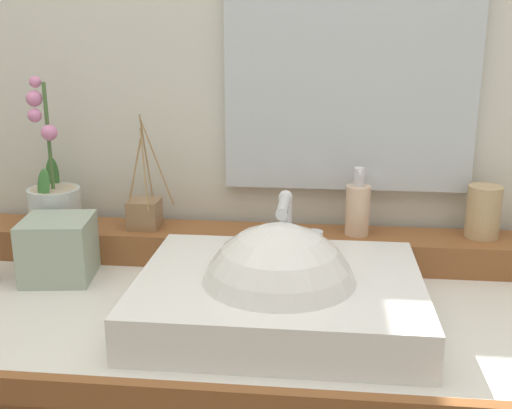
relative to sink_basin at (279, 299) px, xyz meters
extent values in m
cube|color=beige|center=(-0.07, 0.46, 0.37)|extent=(3.07, 0.20, 2.52)
cube|color=silver|center=(-0.07, 0.07, -0.06)|extent=(1.31, 0.57, 0.04)
cube|color=brown|center=(-0.07, -0.22, -0.06)|extent=(1.31, 0.02, 0.04)
cube|color=brown|center=(-0.07, 0.28, -0.01)|extent=(1.24, 0.13, 0.07)
cube|color=white|center=(0.00, 0.01, 0.00)|extent=(0.48, 0.38, 0.08)
sphere|color=white|center=(0.00, -0.01, 0.00)|extent=(0.27, 0.27, 0.27)
cylinder|color=silver|center=(0.00, 0.14, 0.09)|extent=(0.02, 0.02, 0.10)
cylinder|color=silver|center=(0.00, 0.09, 0.14)|extent=(0.02, 0.11, 0.02)
sphere|color=silver|center=(0.00, 0.14, 0.14)|extent=(0.03, 0.03, 0.03)
cylinder|color=silver|center=(-0.06, 0.14, 0.06)|extent=(0.03, 0.03, 0.04)
cylinder|color=silver|center=(0.05, 0.14, 0.06)|extent=(0.03, 0.03, 0.04)
cylinder|color=silver|center=(-0.50, 0.27, 0.07)|extent=(0.11, 0.11, 0.08)
cylinder|color=tan|center=(-0.50, 0.27, 0.10)|extent=(0.10, 0.10, 0.01)
cylinder|color=#476B38|center=(-0.50, 0.27, 0.22)|extent=(0.01, 0.01, 0.22)
ellipsoid|color=#387033|center=(-0.51, 0.23, 0.12)|extent=(0.03, 0.03, 0.07)
ellipsoid|color=#387033|center=(-0.52, 0.31, 0.12)|extent=(0.04, 0.04, 0.09)
sphere|color=pink|center=(-0.49, 0.25, 0.23)|extent=(0.03, 0.03, 0.03)
sphere|color=pink|center=(-0.53, 0.26, 0.27)|extent=(0.03, 0.03, 0.03)
sphere|color=pink|center=(-0.53, 0.27, 0.30)|extent=(0.03, 0.03, 0.03)
sphere|color=pink|center=(-0.52, 0.27, 0.33)|extent=(0.02, 0.02, 0.02)
cylinder|color=beige|center=(0.14, 0.28, 0.08)|extent=(0.05, 0.05, 0.10)
cylinder|color=silver|center=(0.14, 0.28, 0.14)|extent=(0.02, 0.02, 0.02)
cylinder|color=silver|center=(0.14, 0.28, 0.16)|extent=(0.02, 0.02, 0.02)
cylinder|color=silver|center=(0.14, 0.27, 0.16)|extent=(0.01, 0.03, 0.01)
cylinder|color=tan|center=(0.39, 0.29, 0.08)|extent=(0.07, 0.07, 0.11)
cube|color=#8B6947|center=(-0.31, 0.28, 0.06)|extent=(0.06, 0.06, 0.06)
cylinder|color=#9E7A4C|center=(-0.28, 0.28, 0.17)|extent=(0.07, 0.01, 0.19)
cylinder|color=#9E7A4C|center=(-0.30, 0.29, 0.17)|extent=(0.02, 0.03, 0.19)
cylinder|color=#9E7A4C|center=(-0.33, 0.29, 0.15)|extent=(0.04, 0.03, 0.14)
cylinder|color=#9E7A4C|center=(-0.32, 0.27, 0.15)|extent=(0.03, 0.03, 0.14)
cylinder|color=#9E7A4C|center=(-0.30, 0.25, 0.16)|extent=(0.03, 0.05, 0.16)
cube|color=#96A692|center=(-0.44, 0.14, 0.02)|extent=(0.15, 0.15, 0.12)
cube|color=silver|center=(0.12, 0.35, 0.36)|extent=(0.52, 0.02, 0.51)
camera|label=1|loc=(0.07, -0.96, 0.44)|focal=43.65mm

